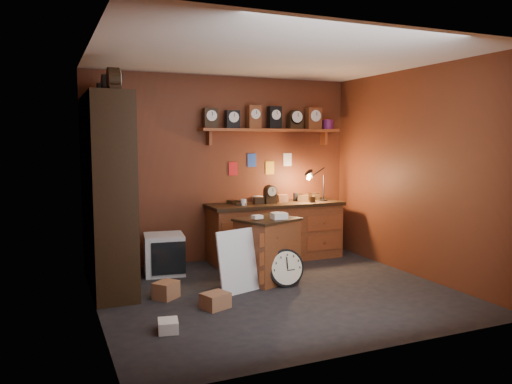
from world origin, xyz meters
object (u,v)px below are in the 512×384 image
object	(u,v)px
shelving_unit	(104,184)
workbench	(276,228)
low_cabinet	(267,247)
big_round_clock	(286,268)

from	to	relation	value
shelving_unit	workbench	size ratio (longest dim) A/B	1.26
workbench	low_cabinet	world-z (taller)	workbench
shelving_unit	big_round_clock	size ratio (longest dim) A/B	5.58
low_cabinet	workbench	bearing A→B (deg)	37.00
big_round_clock	workbench	bearing A→B (deg)	69.80
shelving_unit	workbench	distance (m)	2.65
shelving_unit	low_cabinet	size ratio (longest dim) A/B	2.89
workbench	low_cabinet	xyz separation A→B (m)	(-0.59, -1.00, -0.04)
shelving_unit	big_round_clock	distance (m)	2.40
workbench	low_cabinet	bearing A→B (deg)	-120.47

